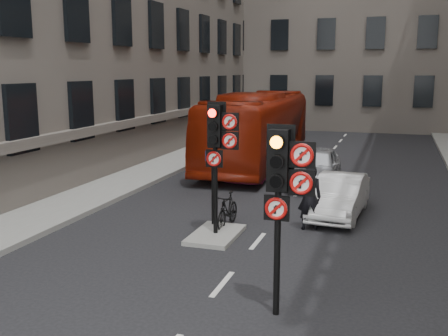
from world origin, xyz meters
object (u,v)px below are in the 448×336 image
Objects in this scene: signal_near at (283,181)px; signal_far at (218,140)px; bus_red at (258,128)px; motorcycle at (228,210)px; car_silver at (316,167)px; car_pink at (255,163)px; car_white at (339,196)px; info_sign at (212,177)px; motorcyclist at (310,197)px.

signal_near is 4.77m from signal_far.
bus_red is at bearing 106.17° from signal_near.
motorcycle is at bearing 93.38° from signal_far.
signal_near is 1.00× the size of signal_far.
car_silver is (-1.06, 11.40, -1.83)m from signal_near.
car_pink is (-3.75, 12.23, -2.00)m from signal_near.
signal_far is 4.81m from car_white.
car_silver is at bearing 77.24° from motorcycle.
car_pink is at bearing 99.93° from motorcycle.
info_sign is (1.43, -10.66, -0.21)m from bus_red.
signal_far reaches higher than motorcycle.
car_silver reaches higher than motorcycle.
motorcyclist is (2.30, 0.51, 0.44)m from motorcycle.
car_white is at bearing 38.28° from motorcycle.
motorcyclist is at bearing 16.33° from info_sign.
car_white is 2.33× the size of motorcycle.
bus_red is (-4.77, 8.16, 1.07)m from car_white.
motorcyclist reaches higher than car_pink.
signal_far reaches higher than info_sign.
bus_red is 6.55× the size of motorcyclist.
info_sign is at bearing -139.12° from car_white.
signal_near is 0.29× the size of bus_red.
signal_far is 3.22m from motorcyclist.
info_sign is at bearing -143.20° from motorcycle.
signal_far is 1.90× the size of motorcyclist.
signal_near is at bearing -88.32° from car_white.
signal_near is at bearing -86.31° from car_silver.
info_sign reaches higher than car_white.
signal_near is 1.66× the size of info_sign.
signal_far reaches higher than bus_red.
car_pink is (-4.06, 4.99, -0.06)m from car_white.
signal_far is at bearing 15.74° from motorcyclist.
car_white is 1.87m from motorcyclist.
car_pink is at bearing 133.18° from car_white.
bus_red reaches higher than car_white.
car_pink is 0.33× the size of bus_red.
signal_far is 0.29× the size of bus_red.
car_white is at bearing 48.11° from signal_far.
signal_near is at bearing -68.16° from car_pink.
car_silver is at bearing 78.23° from signal_far.
signal_far reaches higher than signal_near.
bus_red is 5.74× the size of info_sign.
motorcycle is at bearing 117.97° from signal_near.
car_pink is 2.13× the size of motorcyclist.
motorcyclist is at bearing 34.11° from signal_far.
car_pink is (-2.70, 0.83, -0.17)m from car_silver.
motorcyclist is 0.88× the size of info_sign.
motorcycle is at bearing 35.63° from info_sign.
signal_near is 5.77m from motorcyclist.
signal_far is 2.13× the size of motorcycle.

